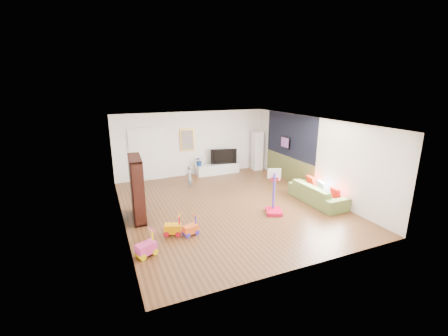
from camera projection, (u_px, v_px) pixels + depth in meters
name	position (u px, v px, depth m)	size (l,w,h in m)	color
floor	(229.00, 205.00, 9.70)	(6.50, 7.50, 0.00)	brown
ceiling	(229.00, 122.00, 8.98)	(6.50, 7.50, 0.00)	white
wall_back	(193.00, 144.00, 12.66)	(6.50, 0.00, 2.70)	silver
wall_front	(305.00, 210.00, 6.02)	(6.50, 0.00, 2.70)	white
wall_left	(120.00, 177.00, 8.11)	(0.00, 7.50, 2.70)	silver
wall_right	(313.00, 156.00, 10.57)	(0.00, 7.50, 2.70)	white
navy_accent	(290.00, 136.00, 11.67)	(0.01, 3.20, 1.70)	black
olive_wainscot	(288.00, 169.00, 12.04)	(0.01, 3.20, 1.00)	brown
doorway	(148.00, 155.00, 11.98)	(1.45, 0.06, 2.10)	white
painting_back	(187.00, 140.00, 12.47)	(0.62, 0.06, 0.92)	gold
artwork_right	(285.00, 142.00, 11.90)	(0.04, 0.56, 0.46)	#7F3F8C
media_console	(218.00, 169.00, 13.07)	(1.90, 0.48, 0.44)	silver
tall_cabinet	(257.00, 151.00, 13.54)	(0.41, 0.41, 1.75)	white
bookshelf	(137.00, 188.00, 8.54)	(0.33, 1.26, 1.83)	black
sofa	(317.00, 193.00, 9.87)	(2.13, 0.83, 0.62)	olive
basketball_hoop	(275.00, 192.00, 8.92)	(0.47, 0.57, 1.36)	red
ride_on_yellow	(173.00, 225.00, 7.72)	(0.41, 0.26, 0.55)	#E49300
ride_on_orange	(190.00, 226.00, 7.72)	(0.38, 0.24, 0.51)	#F95E1D
ride_on_pink	(146.00, 244.00, 6.76)	(0.44, 0.27, 0.59)	#D63687
child	(189.00, 176.00, 11.30)	(0.31, 0.20, 0.85)	slate
tv	(223.00, 156.00, 13.03)	(1.14, 0.15, 0.66)	black
vase_plant	(199.00, 161.00, 12.65)	(0.38, 0.33, 0.43)	navy
pillow_left	(335.00, 193.00, 9.35)	(0.09, 0.36, 0.36)	red
pillow_center	(322.00, 187.00, 9.89)	(0.11, 0.41, 0.41)	white
pillow_right	(311.00, 182.00, 10.46)	(0.11, 0.41, 0.41)	red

